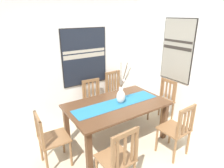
{
  "coord_description": "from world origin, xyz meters",
  "views": [
    {
      "loc": [
        -1.58,
        -1.8,
        2.23
      ],
      "look_at": [
        0.12,
        0.77,
        1.09
      ],
      "focal_mm": 30.59,
      "sensor_mm": 36.0,
      "label": 1
    }
  ],
  "objects_px": {
    "chair_0": "(116,92)",
    "chair_1": "(94,100)",
    "dining_table": "(117,109)",
    "chair_4": "(50,138)",
    "chair_3": "(118,158)",
    "chair_5": "(177,129)",
    "painting_on_side_wall": "(177,51)",
    "painting_on_back_wall": "(85,57)",
    "centerpiece_vase": "(121,96)",
    "chair_2": "(163,100)"
  },
  "relations": [
    {
      "from": "painting_on_back_wall",
      "to": "painting_on_side_wall",
      "type": "xyz_separation_m",
      "value": [
        1.68,
        -1.0,
        0.12
      ]
    },
    {
      "from": "chair_4",
      "to": "painting_on_side_wall",
      "type": "height_order",
      "value": "painting_on_side_wall"
    },
    {
      "from": "chair_5",
      "to": "chair_1",
      "type": "bearing_deg",
      "value": 108.09
    },
    {
      "from": "chair_3",
      "to": "chair_0",
      "type": "bearing_deg",
      "value": 56.17
    },
    {
      "from": "chair_3",
      "to": "painting_on_back_wall",
      "type": "relative_size",
      "value": 0.82
    },
    {
      "from": "chair_1",
      "to": "chair_2",
      "type": "distance_m",
      "value": 1.49
    },
    {
      "from": "centerpiece_vase",
      "to": "chair_0",
      "type": "xyz_separation_m",
      "value": [
        0.53,
        0.92,
        -0.38
      ]
    },
    {
      "from": "chair_1",
      "to": "chair_3",
      "type": "height_order",
      "value": "chair_3"
    },
    {
      "from": "dining_table",
      "to": "chair_0",
      "type": "relative_size",
      "value": 1.75
    },
    {
      "from": "chair_0",
      "to": "chair_5",
      "type": "distance_m",
      "value": 1.77
    },
    {
      "from": "chair_2",
      "to": "painting_on_back_wall",
      "type": "bearing_deg",
      "value": 138.83
    },
    {
      "from": "chair_1",
      "to": "painting_on_back_wall",
      "type": "distance_m",
      "value": 0.93
    },
    {
      "from": "chair_0",
      "to": "chair_4",
      "type": "height_order",
      "value": "chair_0"
    },
    {
      "from": "dining_table",
      "to": "painting_on_side_wall",
      "type": "xyz_separation_m",
      "value": [
        1.65,
        0.13,
        0.85
      ]
    },
    {
      "from": "chair_5",
      "to": "dining_table",
      "type": "bearing_deg",
      "value": 123.58
    },
    {
      "from": "chair_2",
      "to": "chair_3",
      "type": "bearing_deg",
      "value": -153.56
    },
    {
      "from": "chair_5",
      "to": "painting_on_side_wall",
      "type": "relative_size",
      "value": 0.71
    },
    {
      "from": "chair_0",
      "to": "chair_4",
      "type": "relative_size",
      "value": 1.09
    },
    {
      "from": "chair_4",
      "to": "painting_on_side_wall",
      "type": "xyz_separation_m",
      "value": [
        2.83,
        0.1,
        1.0
      ]
    },
    {
      "from": "centerpiece_vase",
      "to": "painting_on_back_wall",
      "type": "xyz_separation_m",
      "value": [
        -0.11,
        1.15,
        0.48
      ]
    },
    {
      "from": "chair_5",
      "to": "chair_4",
      "type": "bearing_deg",
      "value": 153.1
    },
    {
      "from": "chair_3",
      "to": "chair_5",
      "type": "relative_size",
      "value": 1.03
    },
    {
      "from": "centerpiece_vase",
      "to": "chair_2",
      "type": "height_order",
      "value": "centerpiece_vase"
    },
    {
      "from": "chair_5",
      "to": "painting_on_side_wall",
      "type": "xyz_separation_m",
      "value": [
        1.07,
        0.99,
        1.0
      ]
    },
    {
      "from": "chair_2",
      "to": "centerpiece_vase",
      "type": "bearing_deg",
      "value": -177.71
    },
    {
      "from": "painting_on_side_wall",
      "to": "painting_on_back_wall",
      "type": "bearing_deg",
      "value": 149.12
    },
    {
      "from": "chair_4",
      "to": "dining_table",
      "type": "bearing_deg",
      "value": -1.29
    },
    {
      "from": "dining_table",
      "to": "chair_4",
      "type": "relative_size",
      "value": 1.92
    },
    {
      "from": "centerpiece_vase",
      "to": "chair_0",
      "type": "distance_m",
      "value": 1.13
    },
    {
      "from": "dining_table",
      "to": "chair_4",
      "type": "bearing_deg",
      "value": 178.71
    },
    {
      "from": "painting_on_back_wall",
      "to": "painting_on_side_wall",
      "type": "height_order",
      "value": "painting_on_side_wall"
    },
    {
      "from": "chair_4",
      "to": "chair_1",
      "type": "bearing_deg",
      "value": 35.13
    },
    {
      "from": "chair_3",
      "to": "chair_4",
      "type": "height_order",
      "value": "chair_3"
    },
    {
      "from": "dining_table",
      "to": "chair_2",
      "type": "distance_m",
      "value": 1.24
    },
    {
      "from": "chair_1",
      "to": "painting_on_side_wall",
      "type": "bearing_deg",
      "value": -24.35
    },
    {
      "from": "chair_1",
      "to": "chair_4",
      "type": "distance_m",
      "value": 1.46
    },
    {
      "from": "chair_3",
      "to": "chair_1",
      "type": "bearing_deg",
      "value": 71.03
    },
    {
      "from": "painting_on_back_wall",
      "to": "dining_table",
      "type": "bearing_deg",
      "value": -88.27
    },
    {
      "from": "dining_table",
      "to": "painting_on_side_wall",
      "type": "bearing_deg",
      "value": 4.42
    },
    {
      "from": "chair_3",
      "to": "chair_4",
      "type": "xyz_separation_m",
      "value": [
        -0.59,
        0.91,
        -0.01
      ]
    },
    {
      "from": "chair_0",
      "to": "chair_1",
      "type": "relative_size",
      "value": 1.08
    },
    {
      "from": "centerpiece_vase",
      "to": "painting_on_side_wall",
      "type": "relative_size",
      "value": 0.55
    },
    {
      "from": "dining_table",
      "to": "centerpiece_vase",
      "type": "relative_size",
      "value": 2.39
    },
    {
      "from": "chair_1",
      "to": "chair_2",
      "type": "height_order",
      "value": "chair_2"
    },
    {
      "from": "chair_3",
      "to": "chair_4",
      "type": "distance_m",
      "value": 1.09
    },
    {
      "from": "dining_table",
      "to": "chair_2",
      "type": "xyz_separation_m",
      "value": [
        1.23,
        0.02,
        -0.16
      ]
    },
    {
      "from": "chair_4",
      "to": "painting_on_back_wall",
      "type": "height_order",
      "value": "painting_on_back_wall"
    },
    {
      "from": "chair_4",
      "to": "painting_on_side_wall",
      "type": "relative_size",
      "value": 0.68
    },
    {
      "from": "painting_on_side_wall",
      "to": "dining_table",
      "type": "bearing_deg",
      "value": -175.58
    },
    {
      "from": "chair_1",
      "to": "chair_5",
      "type": "xyz_separation_m",
      "value": [
        0.57,
        -1.74,
        0.01
      ]
    }
  ]
}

